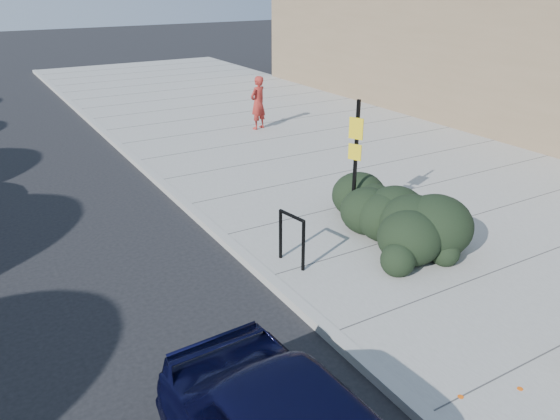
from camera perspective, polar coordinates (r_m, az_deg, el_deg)
The scene contains 7 objects.
ground at distance 8.78m, azimuth 5.58°, elevation -13.40°, with size 120.00×120.00×0.00m, color black.
sidewalk_near at distance 15.39m, azimuth 11.60°, elevation 3.19°, with size 11.20×50.00×0.15m, color gray.
curb_near at distance 12.54m, azimuth -7.91°, elevation -1.20°, with size 0.22×50.00×0.17m, color #9E9E99.
bike_rack at distance 10.23m, azimuth 1.24°, elevation -2.56°, with size 0.18×0.70×1.03m.
sign_post at distance 11.63m, azimuth 7.88°, elevation 5.49°, with size 0.17×0.30×2.79m.
hedge at distance 11.71m, azimuth 10.26°, elevation 0.92°, with size 1.87×3.74×1.40m, color black.
pedestrian at distance 19.77m, azimuth -2.32°, elevation 11.14°, with size 0.69×0.45×1.88m, color maroon.
Camera 1 is at (-4.30, -5.60, 5.22)m, focal length 35.00 mm.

